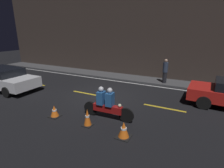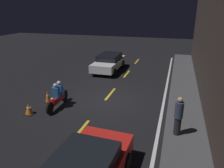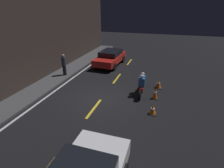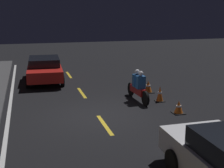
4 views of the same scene
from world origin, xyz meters
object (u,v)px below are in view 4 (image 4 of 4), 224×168
object	(u,v)px
motorcycle	(138,86)
traffic_cone_near	(179,107)
traffic_cone_mid	(160,94)
taxi_red	(44,69)
traffic_cone_far	(148,87)

from	to	relation	value
motorcycle	traffic_cone_near	world-z (taller)	motorcycle
traffic_cone_near	traffic_cone_mid	size ratio (longest dim) A/B	0.74
traffic_cone_mid	traffic_cone_near	bearing A→B (deg)	-178.99
taxi_red	traffic_cone_far	size ratio (longest dim) A/B	7.28
taxi_red	traffic_cone_far	xyz separation A→B (m)	(-3.84, -4.66, -0.44)
traffic_cone_mid	taxi_red	bearing A→B (deg)	40.17
traffic_cone_mid	traffic_cone_far	distance (m)	1.58
taxi_red	traffic_cone_far	distance (m)	6.05
traffic_cone_near	motorcycle	bearing A→B (deg)	23.48
motorcycle	traffic_cone_near	size ratio (longest dim) A/B	4.47
traffic_cone_mid	traffic_cone_far	world-z (taller)	traffic_cone_mid
traffic_cone_mid	motorcycle	bearing A→B (deg)	67.13
traffic_cone_near	traffic_cone_far	bearing A→B (deg)	-1.12
motorcycle	traffic_cone_mid	bearing A→B (deg)	-115.51
motorcycle	traffic_cone_far	world-z (taller)	motorcycle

